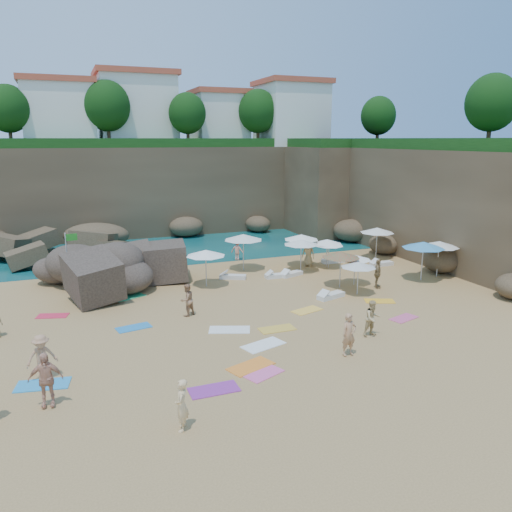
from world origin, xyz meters
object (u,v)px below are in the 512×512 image
object	(u,v)px
person_stand_1	(187,300)
person_stand_3	(378,274)
parasol_2	(329,243)
parasol_0	(206,253)
parasol_1	(301,237)
person_stand_4	(308,253)
person_stand_6	(182,405)
person_stand_5	(130,266)
lounger_0	(291,274)
rock_outcrop	(118,288)
person_stand_2	(237,250)
flag_pole	(69,254)

from	to	relation	value
person_stand_1	person_stand_3	bearing A→B (deg)	154.07
parasol_2	person_stand_1	distance (m)	12.85
parasol_0	parasol_1	xyz separation A→B (m)	(7.51, 2.29, 0.02)
person_stand_4	person_stand_6	bearing A→B (deg)	-85.25
parasol_0	person_stand_5	bearing A→B (deg)	145.38
parasol_2	lounger_0	xyz separation A→B (m)	(-3.29, -0.97, -1.61)
person_stand_1	person_stand_6	world-z (taller)	person_stand_1
rock_outcrop	person_stand_2	xyz separation A→B (m)	(9.03, 4.05, 0.78)
person_stand_4	parasol_0	bearing A→B (deg)	-122.38
parasol_1	person_stand_3	size ratio (longest dim) A/B	1.37
parasol_0	lounger_0	size ratio (longest dim) A/B	1.46
person_stand_4	person_stand_2	bearing A→B (deg)	-177.85
person_stand_2	lounger_0	bearing A→B (deg)	151.24
parasol_2	person_stand_4	world-z (taller)	parasol_2
lounger_0	person_stand_6	size ratio (longest dim) A/B	0.99
parasol_2	person_stand_3	distance (m)	5.33
person_stand_2	person_stand_6	size ratio (longest dim) A/B	0.94
person_stand_2	rock_outcrop	bearing A→B (deg)	66.73
flag_pole	person_stand_3	distance (m)	18.21
flag_pole	parasol_0	size ratio (longest dim) A/B	1.46
person_stand_6	flag_pole	bearing A→B (deg)	-151.13
parasol_1	lounger_0	xyz separation A→B (m)	(-1.71, -2.09, -1.97)
person_stand_5	flag_pole	bearing A→B (deg)	-179.28
flag_pole	person_stand_4	world-z (taller)	flag_pole
lounger_0	person_stand_4	size ratio (longest dim) A/B	0.91
person_stand_3	person_stand_6	distance (m)	17.81
person_stand_2	person_stand_3	size ratio (longest dim) A/B	0.88
person_stand_1	person_stand_6	size ratio (longest dim) A/B	1.00
flag_pole	person_stand_6	xyz separation A→B (m)	(2.77, -16.56, -1.40)
lounger_0	person_stand_6	xyz separation A→B (m)	(-10.70, -14.81, 0.70)
person_stand_3	person_stand_5	xyz separation A→B (m)	(-13.63, 6.95, 0.07)
person_stand_1	person_stand_4	size ratio (longest dim) A/B	0.92
person_stand_2	person_stand_5	distance (m)	8.59
parasol_2	parasol_0	bearing A→B (deg)	-172.64
person_stand_4	person_stand_6	xyz separation A→B (m)	(-12.94, -16.81, -0.07)
lounger_0	person_stand_2	world-z (taller)	person_stand_2
lounger_0	person_stand_4	world-z (taller)	person_stand_4
parasol_0	lounger_0	xyz separation A→B (m)	(5.81, 0.20, -1.95)
parasol_0	flag_pole	bearing A→B (deg)	165.70
lounger_0	person_stand_1	world-z (taller)	person_stand_1
rock_outcrop	person_stand_6	size ratio (longest dim) A/B	4.34
person_stand_6	person_stand_1	bearing A→B (deg)	-175.14
flag_pole	parasol_1	xyz separation A→B (m)	(15.17, 0.34, -0.13)
person_stand_1	person_stand_3	world-z (taller)	person_stand_3
person_stand_5	parasol_2	bearing A→B (deg)	-21.25
person_stand_3	flag_pole	bearing A→B (deg)	108.95
person_stand_2	person_stand_4	world-z (taller)	person_stand_4
parasol_1	person_stand_3	xyz separation A→B (m)	(1.96, -6.37, -1.21)
rock_outcrop	person_stand_6	world-z (taller)	person_stand_6
parasol_0	person_stand_3	bearing A→B (deg)	-23.29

